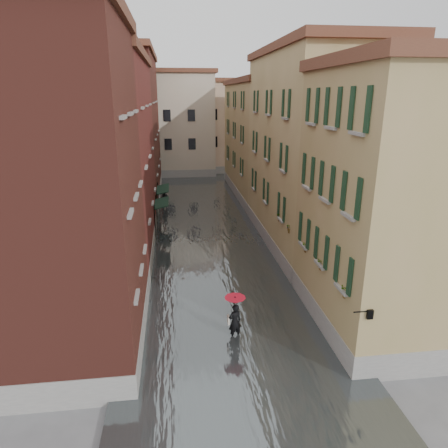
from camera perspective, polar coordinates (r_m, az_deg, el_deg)
ground at (r=20.81m, az=0.39°, el=-12.18°), size 120.00×120.00×0.00m
floodwater at (r=32.61m, az=-2.62°, el=-0.54°), size 10.00×60.00×0.20m
building_left_near at (r=16.95m, az=-22.79°, el=3.06°), size 6.00×8.00×13.00m
building_left_mid at (r=27.54m, az=-16.93°, el=8.44°), size 6.00×14.00×12.50m
building_left_far at (r=42.22m, az=-13.79°, el=12.81°), size 6.00×16.00×14.00m
building_right_near at (r=18.99m, az=22.73°, el=2.21°), size 6.00×8.00×11.50m
building_right_mid at (r=28.69m, az=12.16°, el=9.68°), size 6.00×14.00×13.00m
building_right_far at (r=43.12m, az=5.54°, el=11.66°), size 6.00×16.00×11.50m
building_end_cream at (r=55.97m, az=-8.03°, el=13.78°), size 12.00×9.00×13.00m
building_end_pink at (r=58.60m, az=1.09°, el=13.64°), size 10.00×9.00×12.00m
awning_near at (r=31.07m, az=-8.98°, el=2.87°), size 1.09×2.97×2.80m
awning_far at (r=35.68m, az=-8.79°, el=4.86°), size 1.09×3.42×2.80m
wall_lantern at (r=15.51m, az=19.98°, el=-11.93°), size 0.71×0.22×0.35m
window_planters at (r=20.58m, az=11.71°, el=-2.14°), size 0.59×10.82×0.84m
pedestrian_main at (r=18.05m, az=1.56°, el=-12.76°), size 0.94×0.94×2.06m
pedestrian_far at (r=38.46m, az=-8.40°, el=3.47°), size 0.97×0.78×1.87m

